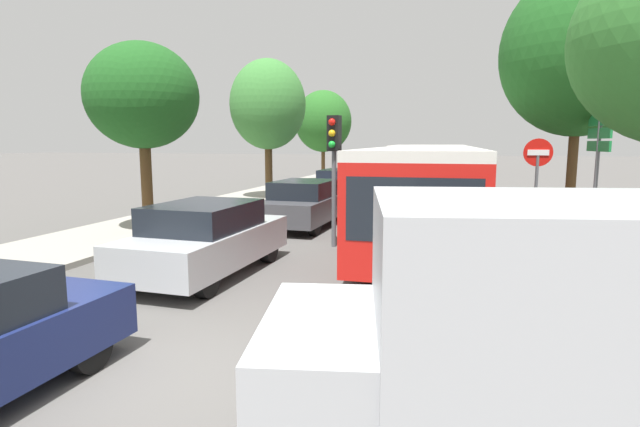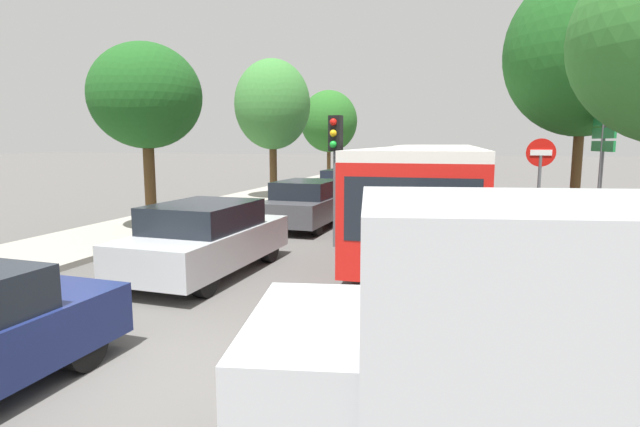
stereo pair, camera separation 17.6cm
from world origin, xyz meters
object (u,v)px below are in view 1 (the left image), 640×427
Objects in this scene: city_bus_rear at (406,156)px; tree_left_mid at (142,97)px; tree_left_distant at (323,121)px; no_entry_sign at (537,176)px; articulated_bus at (430,179)px; queued_car_tan at (367,178)px; queued_car_silver at (206,239)px; tree_right_mid at (583,57)px; direction_sign_post at (598,148)px; queued_car_graphite at (305,203)px; traffic_light at (334,151)px; queued_car_black at (383,172)px; tree_left_far at (268,105)px; white_van at (610,337)px; queued_car_blue at (343,187)px.

city_bus_rear is 2.02× the size of tree_left_mid.
tree_left_mid is at bearing -90.45° from tree_left_distant.
no_entry_sign reaches higher than city_bus_rear.
articulated_bus is at bearing -62.27° from tree_left_distant.
queued_car_silver is at bearing -177.78° from queued_car_tan.
tree_right_mid is at bearing -166.86° from city_bus_rear.
direction_sign_post reaches higher than queued_car_tan.
tree_left_mid is 0.71× the size of tree_right_mid.
tree_left_mid reaches higher than articulated_bus.
queued_car_graphite is 1.29× the size of traffic_light.
articulated_bus is at bearing -34.60° from direction_sign_post.
queued_car_tan is at bearing 127.38° from tree_right_mid.
city_bus_rear is 32.54m from tree_right_mid.
tree_left_distant is at bearing 121.61° from queued_car_black.
tree_left_distant is (-7.79, 14.82, 2.56)m from articulated_bus.
tree_right_mid reaches higher than queued_car_graphite.
no_entry_sign is at bearing 29.32° from direction_sign_post.
queued_car_tan is at bearing 60.70° from tree_left_far.
direction_sign_post is 0.65× the size of tree_left_mid.
no_entry_sign is 13.54m from tree_left_far.
articulated_bus is 16.93m from tree_left_distant.
tree_right_mid is at bearing -111.17° from white_van.
no_entry_sign is at bearing -102.01° from queued_car_graphite.
queued_car_blue is 1.32× the size of traffic_light.
city_bus_rear is at bearing -174.12° from articulated_bus.
tree_left_far is at bearing 170.26° from city_bus_rear.
white_van is at bearing -60.95° from tree_left_far.
queued_car_black is (0.02, 5.98, 0.00)m from queued_car_tan.
tree_right_mid reaches higher than tree_left_mid.
queued_car_black is 1.19× the size of traffic_light.
queued_car_silver is 6.32m from tree_left_mid.
queued_car_blue is at bearing -138.74° from no_entry_sign.
tree_right_mid is at bearing -116.61° from queued_car_blue.
city_bus_rear is at bearing 1.90° from queued_car_blue.
no_entry_sign is (6.89, -34.47, 0.48)m from city_bus_rear.
queued_car_blue is at bearing -177.57° from queued_car_black.
queued_car_tan is 1.00× the size of queued_car_black.
tree_right_mid reaches higher than direction_sign_post.
queued_car_graphite is 18.76m from queued_car_black.
queued_car_black is 0.51× the size of tree_right_mid.
queued_car_black is 1.12× the size of direction_sign_post.
tree_left_far reaches higher than direction_sign_post.
tree_left_mid is (-12.44, -2.13, 1.46)m from direction_sign_post.
white_van reaches higher than queued_car_silver.
queued_car_graphite is at bearing -177.27° from queued_car_black.
white_van is 0.67× the size of tree_right_mid.
tree_left_distant is (-0.15, 10.11, -0.36)m from tree_left_far.
direction_sign_post is (8.31, -0.34, 1.81)m from queued_car_graphite.
queued_car_silver is 13.73m from tree_left_far.
tree_left_distant is at bearing 15.18° from queued_car_graphite.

